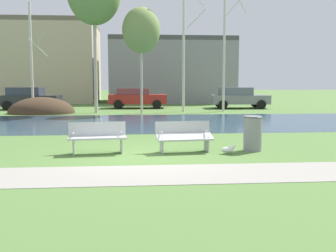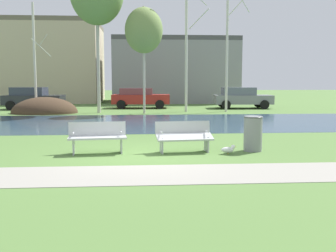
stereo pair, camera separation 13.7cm
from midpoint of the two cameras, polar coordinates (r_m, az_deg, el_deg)
name	(u,v)px [view 2 (the right image)]	position (r m, az deg, el deg)	size (l,w,h in m)	color
ground_plane	(140,120)	(20.73, -3.83, 0.88)	(120.00, 120.00, 0.00)	#517538
paved_path_strip	(143,175)	(8.78, -3.19, -6.91)	(60.00, 1.86, 0.01)	gray
river_band	(140,122)	(19.43, -3.80, 0.51)	(80.00, 8.49, 0.01)	#2D475B
soil_mound	(45,113)	(26.10, -16.99, 1.78)	(4.07, 3.17, 1.99)	#423021
bench_left	(97,137)	(11.38, -9.67, -1.50)	(1.65, 0.72, 0.87)	#B2B5B7
bench_right	(184,136)	(11.41, 2.63, -1.39)	(1.65, 0.71, 0.87)	#B2B5B7
trash_bin	(253,133)	(11.85, 12.32, -0.98)	(0.55, 0.55, 1.01)	gray
seagull	(228,149)	(11.26, 8.90, -3.32)	(0.44, 0.16, 0.26)	white
birch_far_left	(35,58)	(26.40, -18.27, 9.23)	(1.12, 1.89, 6.76)	beige
birch_center_left	(144,31)	(24.80, -3.30, 13.40)	(2.29, 2.29, 6.44)	#BCB7A8
birch_center	(187,37)	(26.11, 2.87, 12.53)	(1.53, 2.69, 9.34)	beige
birch_center_right	(228,38)	(26.48, 8.66, 12.30)	(1.48, 2.74, 9.20)	beige
parked_van_nearest_dark	(33,98)	(29.71, -18.57, 3.83)	(4.14, 2.22, 1.54)	#282B30
parked_sedan_second_red	(140,97)	(29.44, -3.88, 4.08)	(4.27, 2.23, 1.45)	maroon
parked_hatch_third_grey	(242,97)	(29.65, 10.55, 4.04)	(4.23, 2.28, 1.52)	slate
building_beige_block	(40,62)	(40.25, -17.61, 8.62)	(11.29, 8.71, 7.40)	#BCAD8E
building_grey_warehouse	(173,71)	(38.30, 0.87, 7.85)	(11.11, 8.20, 5.81)	gray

